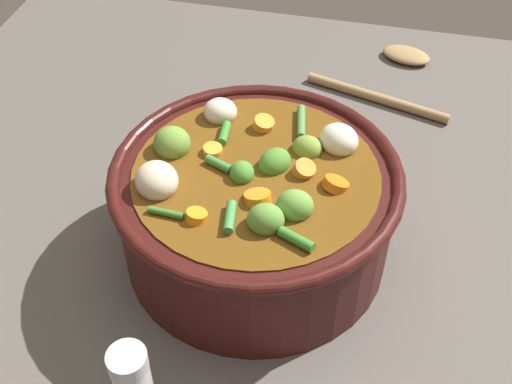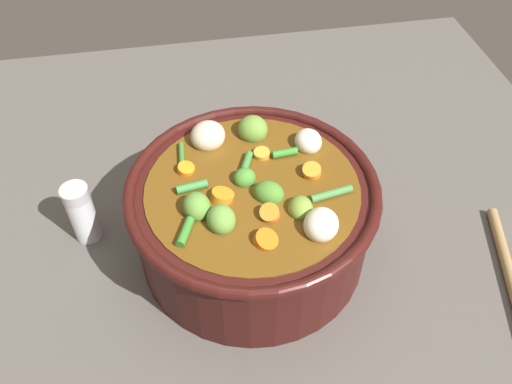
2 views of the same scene
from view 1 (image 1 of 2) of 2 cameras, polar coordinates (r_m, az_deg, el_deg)
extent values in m
plane|color=#514C47|center=(0.79, 0.00, -4.90)|extent=(1.10, 1.10, 0.00)
cylinder|color=#38110F|center=(0.74, 0.00, -1.87)|extent=(0.30, 0.30, 0.12)
torus|color=#38110F|center=(0.70, 0.00, 1.53)|extent=(0.32, 0.32, 0.02)
cylinder|color=brown|center=(0.74, 0.00, -1.60)|extent=(0.27, 0.27, 0.11)
ellipsoid|color=olive|center=(0.73, -7.27, 4.19)|extent=(0.05, 0.05, 0.04)
ellipsoid|color=#4B812C|center=(0.71, 1.63, 2.53)|extent=(0.05, 0.05, 0.03)
ellipsoid|color=#5B8E36|center=(0.64, 0.84, -2.41)|extent=(0.04, 0.04, 0.03)
ellipsoid|color=olive|center=(0.73, 4.46, 3.78)|extent=(0.04, 0.04, 0.03)
ellipsoid|color=#63953B|center=(0.66, 3.37, -1.20)|extent=(0.04, 0.04, 0.03)
ellipsoid|color=#47882E|center=(0.69, -1.23, 1.65)|extent=(0.03, 0.03, 0.03)
cylinder|color=orange|center=(0.69, 6.84, 0.37)|extent=(0.04, 0.04, 0.02)
cylinder|color=orange|center=(0.70, 4.11, 1.84)|extent=(0.04, 0.03, 0.02)
cylinder|color=orange|center=(0.73, -3.77, 3.54)|extent=(0.03, 0.03, 0.01)
cylinder|color=orange|center=(0.65, -5.20, -2.18)|extent=(0.03, 0.03, 0.02)
cylinder|color=orange|center=(0.76, 0.63, 5.77)|extent=(0.03, 0.03, 0.02)
cylinder|color=orange|center=(0.67, 0.15, -0.57)|extent=(0.04, 0.04, 0.02)
ellipsoid|color=beige|center=(0.69, -8.59, 0.98)|extent=(0.06, 0.07, 0.04)
ellipsoid|color=beige|center=(0.77, -3.11, 6.95)|extent=(0.04, 0.04, 0.03)
ellipsoid|color=beige|center=(0.74, 7.18, 4.49)|extent=(0.06, 0.06, 0.04)
cylinder|color=#397528|center=(0.66, -7.80, -1.79)|extent=(0.04, 0.01, 0.01)
cylinder|color=#488040|center=(0.76, 3.93, 6.07)|extent=(0.02, 0.05, 0.01)
cylinder|color=#3C7F38|center=(0.71, -3.22, 2.52)|extent=(0.03, 0.02, 0.01)
cylinder|color=#3D8942|center=(0.65, -2.27, -2.17)|extent=(0.02, 0.04, 0.01)
cylinder|color=#36822B|center=(0.74, -2.74, 5.12)|extent=(0.01, 0.03, 0.01)
cylinder|color=#367E29|center=(0.63, 3.50, -4.11)|extent=(0.04, 0.02, 0.01)
ellipsoid|color=olive|center=(1.12, 12.86, 11.48)|extent=(0.09, 0.07, 0.02)
cylinder|color=olive|center=(1.02, 10.39, 8.04)|extent=(0.22, 0.07, 0.01)
cylinder|color=#B7B7BC|center=(0.61, -11.07, -14.15)|extent=(0.04, 0.04, 0.02)
camera|label=2|loc=(0.54, 59.30, 26.03)|focal=37.23mm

